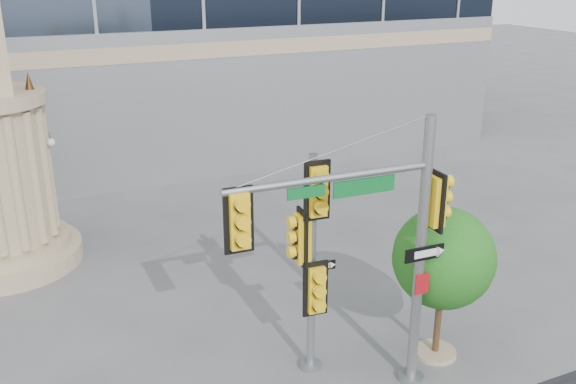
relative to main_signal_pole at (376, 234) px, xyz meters
name	(u,v)px	position (x,y,z in m)	size (l,w,h in m)	color
ground	(325,380)	(-0.65, 0.71, -3.61)	(120.00, 120.00, 0.00)	#545456
main_signal_pole	(376,234)	(0.00, 0.00, 0.00)	(4.52, 0.56, 5.83)	slate
secondary_signal_pole	(311,251)	(-0.79, 1.16, -0.71)	(0.85, 0.68, 4.94)	slate
street_tree	(444,261)	(2.14, 0.53, -1.27)	(2.29, 2.23, 3.56)	tan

